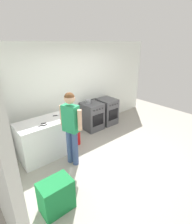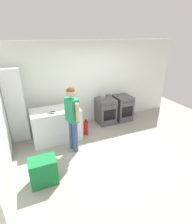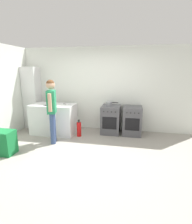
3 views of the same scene
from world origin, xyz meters
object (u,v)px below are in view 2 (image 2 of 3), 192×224
(knife_carving, at_px, (70,106))
(person, at_px, (72,114))
(knife_paring, at_px, (48,114))
(larder_cabinet, at_px, (16,105))
(oven_right, at_px, (123,108))
(knife_utility, at_px, (55,112))
(knife_bread, at_px, (49,114))
(pot, at_px, (103,97))
(oven_left, at_px, (106,111))
(recycling_crate_lower, at_px, (44,177))
(fire_extinguisher, at_px, (86,128))
(recycling_crate_upper, at_px, (43,166))

(knife_carving, distance_m, person, 0.78)
(knife_paring, height_order, larder_cabinet, larder_cabinet)
(oven_right, xyz_separation_m, knife_utility, (-2.36, -0.51, 0.48))
(knife_utility, bearing_deg, knife_bread, -152.56)
(knife_paring, bearing_deg, pot, 19.57)
(oven_right, xyz_separation_m, person, (-2.06, -1.05, 0.58))
(knife_carving, bearing_deg, oven_left, 12.94)
(larder_cabinet, bearing_deg, oven_right, -1.77)
(oven_right, bearing_deg, recycling_crate_lower, -147.11)
(knife_bread, bearing_deg, person, -42.50)
(knife_bread, relative_size, recycling_crate_lower, 0.68)
(recycling_crate_lower, bearing_deg, knife_bread, 73.84)
(knife_bread, bearing_deg, oven_left, 17.64)
(recycling_crate_lower, bearing_deg, knife_carving, 57.99)
(oven_left, xyz_separation_m, larder_cabinet, (-2.65, 0.10, 0.57))
(fire_extinguisher, bearing_deg, recycling_crate_upper, -134.81)
(oven_left, height_order, larder_cabinet, larder_cabinet)
(knife_carving, distance_m, larder_cabinet, 1.44)
(larder_cabinet, bearing_deg, fire_extinguisher, -18.05)
(knife_bread, bearing_deg, knife_utility, 27.44)
(knife_bread, height_order, knife_paring, same)
(oven_right, distance_m, larder_cabinet, 3.35)
(pot, distance_m, knife_carving, 1.27)
(knife_utility, bearing_deg, fire_extinguisher, 2.09)
(knife_utility, bearing_deg, person, -60.50)
(oven_right, height_order, recycling_crate_upper, oven_right)
(oven_left, bearing_deg, oven_right, -0.00)
(person, bearing_deg, larder_cabinet, 137.10)
(person, bearing_deg, knife_bread, 137.50)
(fire_extinguisher, xyz_separation_m, recycling_crate_lower, (-1.40, -1.41, -0.08))
(oven_left, height_order, knife_utility, knife_utility)
(knife_paring, height_order, fire_extinguisher, knife_paring)
(pot, distance_m, person, 1.77)
(oven_left, bearing_deg, knife_utility, -163.48)
(oven_left, relative_size, pot, 2.36)
(oven_left, height_order, knife_carving, knife_carving)
(oven_left, bearing_deg, larder_cabinet, 177.79)
(knife_paring, xyz_separation_m, recycling_crate_upper, (-0.37, -1.32, -0.49))
(oven_right, bearing_deg, pot, 172.93)
(pot, bearing_deg, fire_extinguisher, -144.94)
(person, height_order, larder_cabinet, larder_cabinet)
(knife_bread, bearing_deg, oven_right, 13.33)
(oven_right, bearing_deg, knife_paring, -167.51)
(oven_left, relative_size, knife_utility, 3.45)
(knife_utility, height_order, person, person)
(recycling_crate_lower, bearing_deg, recycling_crate_upper, 0.00)
(pot, bearing_deg, knife_carving, -162.53)
(knife_paring, height_order, knife_utility, same)
(oven_left, relative_size, person, 0.51)
(oven_left, height_order, oven_right, same)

